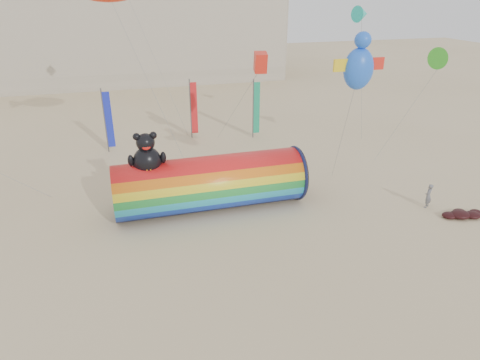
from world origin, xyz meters
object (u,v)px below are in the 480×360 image
object	(u,v)px
hotel_building	(56,3)
kite_handler	(428,196)
fabric_bundle	(463,214)
windsock_assembly	(210,182)

from	to	relation	value
hotel_building	kite_handler	size ratio (longest dim) A/B	39.64
fabric_bundle	hotel_building	bearing A→B (deg)	117.55
windsock_assembly	kite_handler	world-z (taller)	windsock_assembly
kite_handler	fabric_bundle	xyz separation A→B (m)	(1.22, -1.62, -0.59)
hotel_building	kite_handler	distance (m)	53.00
kite_handler	hotel_building	bearing A→B (deg)	-96.70
hotel_building	windsock_assembly	world-z (taller)	hotel_building
windsock_assembly	fabric_bundle	xyz separation A→B (m)	(13.89, -5.24, -1.55)
kite_handler	fabric_bundle	world-z (taller)	kite_handler
fabric_bundle	windsock_assembly	bearing A→B (deg)	159.33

